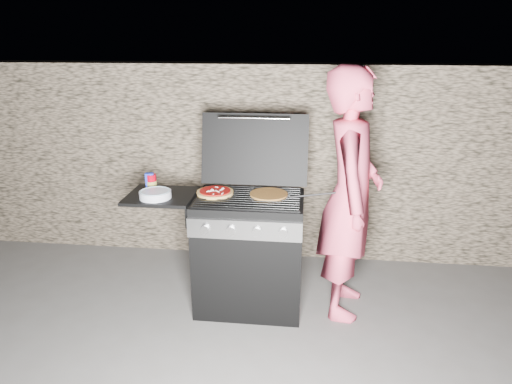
# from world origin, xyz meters

# --- Properties ---
(ground) EXTENTS (50.00, 50.00, 0.00)m
(ground) POSITION_xyz_m (0.00, 0.00, 0.00)
(ground) COLOR #575452
(stone_wall) EXTENTS (8.00, 0.35, 1.80)m
(stone_wall) POSITION_xyz_m (0.00, 1.05, 0.90)
(stone_wall) COLOR gray
(stone_wall) RESTS_ON ground
(gas_grill) EXTENTS (1.34, 0.79, 0.91)m
(gas_grill) POSITION_xyz_m (-0.25, 0.00, 0.46)
(gas_grill) COLOR black
(gas_grill) RESTS_ON ground
(pizza_topped) EXTENTS (0.36, 0.36, 0.03)m
(pizza_topped) POSITION_xyz_m (-0.26, 0.04, 0.93)
(pizza_topped) COLOR tan
(pizza_topped) RESTS_ON gas_grill
(pizza_plain) EXTENTS (0.33, 0.33, 0.01)m
(pizza_plain) POSITION_xyz_m (0.14, 0.05, 0.92)
(pizza_plain) COLOR #B1832F
(pizza_plain) RESTS_ON gas_grill
(sauce_jar) EXTENTS (0.10, 0.10, 0.12)m
(sauce_jar) POSITION_xyz_m (-0.78, 0.11, 0.96)
(sauce_jar) COLOR #A10010
(sauce_jar) RESTS_ON gas_grill
(blue_carton) EXTENTS (0.07, 0.05, 0.13)m
(blue_carton) POSITION_xyz_m (-0.79, 0.10, 0.97)
(blue_carton) COLOR #12239D
(blue_carton) RESTS_ON gas_grill
(plate_stack) EXTENTS (0.30, 0.30, 0.05)m
(plate_stack) POSITION_xyz_m (-0.69, -0.08, 0.93)
(plate_stack) COLOR silver
(plate_stack) RESTS_ON gas_grill
(person) EXTENTS (0.52, 0.72, 1.86)m
(person) POSITION_xyz_m (0.74, 0.06, 0.93)
(person) COLOR #E54866
(person) RESTS_ON ground
(tongs) EXTENTS (0.51, 0.06, 0.10)m
(tongs) POSITION_xyz_m (0.55, 0.00, 0.96)
(tongs) COLOR black
(tongs) RESTS_ON gas_grill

